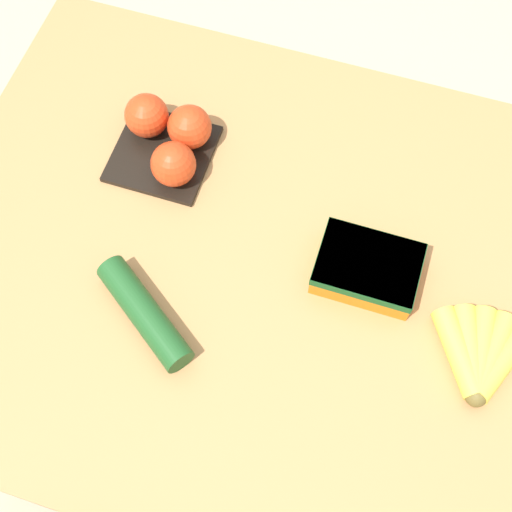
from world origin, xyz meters
TOP-DOWN VIEW (x-y plane):
  - ground_plane at (0.00, 0.00)m, footprint 12.00×12.00m
  - dining_table at (0.00, 0.00)m, footprint 1.14×0.93m
  - banana_bunch at (-0.38, 0.05)m, footprint 0.17×0.16m
  - tomato_pack at (0.22, -0.17)m, footprint 0.17×0.17m
  - carrot_bag at (-0.18, -0.04)m, footprint 0.17×0.12m
  - cucumber_near at (0.14, 0.15)m, footprint 0.20×0.16m

SIDE VIEW (x-z plane):
  - ground_plane at x=0.00m, z-range 0.00..0.00m
  - dining_table at x=0.00m, z-range 0.27..1.04m
  - banana_bunch at x=-0.38m, z-range 0.77..0.81m
  - cucumber_near at x=0.14m, z-range 0.77..0.82m
  - carrot_bag at x=-0.18m, z-range 0.77..0.83m
  - tomato_pack at x=0.22m, z-range 0.77..0.86m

